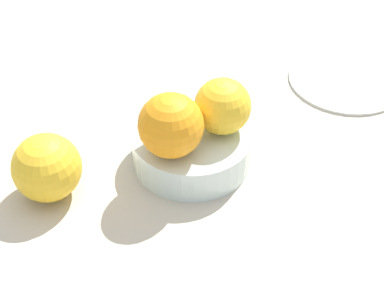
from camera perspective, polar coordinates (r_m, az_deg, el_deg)
name	(u,v)px	position (r cm, az deg, el deg)	size (l,w,h in cm)	color
ground_plane	(192,166)	(71.14, 0.00, -2.15)	(110.00, 110.00, 2.00)	#BCB29E
fruit_bowl	(192,147)	(69.08, 0.00, -0.34)	(14.18, 14.18, 4.28)	silver
orange_in_bowl_0	(223,106)	(66.26, 3.01, 3.72)	(6.58, 6.58, 6.58)	yellow
orange_in_bowl_1	(171,125)	(63.02, -2.08, 1.84)	(7.28, 7.28, 7.28)	orange
orange_loose_0	(47,168)	(65.89, -14.01, -2.25)	(7.72, 7.72, 7.72)	yellow
side_plate	(346,78)	(85.75, 14.83, 6.22)	(16.15, 16.15, 0.80)	silver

